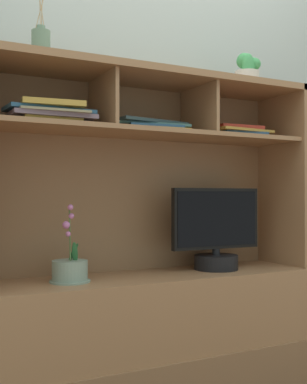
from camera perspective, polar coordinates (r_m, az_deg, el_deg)
The scene contains 9 objects.
back_wall at distance 2.47m, azimuth -2.63°, elevation 10.49°, with size 6.00×0.02×2.80m, color #ACB9B3.
media_console at distance 2.26m, azimuth -0.09°, elevation -12.67°, with size 1.57×0.45×1.47m.
tv_monitor at distance 2.37m, azimuth 7.21°, elevation -5.01°, with size 0.47×0.21×0.38m.
potted_orchid at distance 2.05m, azimuth -9.58°, elevation -8.86°, with size 0.16×0.16×0.31m.
magazine_stack_left at distance 2.02m, azimuth -11.78°, elevation 8.81°, with size 0.35×0.25×0.08m.
magazine_stack_centre at distance 2.22m, azimuth -0.53°, elevation 7.52°, with size 0.37×0.26×0.05m.
magazine_stack_right at distance 2.48m, azimuth 9.36°, elevation 6.75°, with size 0.36×0.24×0.05m.
diffuser_bottle at distance 2.10m, azimuth -12.81°, elevation 16.23°, with size 0.07×0.07×0.29m.
potted_succulent at distance 2.55m, azimuth 10.75°, elevation 13.42°, with size 0.14×0.14×0.16m.
Camera 1 is at (-1.02, -1.96, 0.93)m, focal length 46.45 mm.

